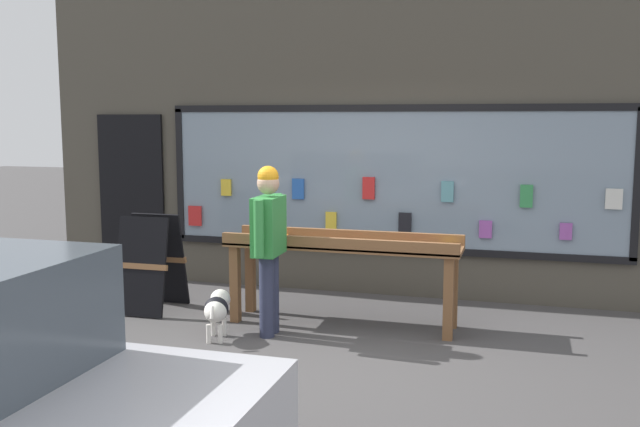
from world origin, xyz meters
TOP-DOWN VIEW (x-y plane):
  - ground_plane at (0.00, 0.00)m, footprint 40.00×40.00m
  - shopfront_facade at (-0.03, 2.39)m, footprint 8.28×0.29m
  - display_table_main at (-0.00, 0.98)m, footprint 2.34×0.57m
  - person_browsing at (-0.59, 0.47)m, footprint 0.23×0.65m
  - small_dog at (-1.02, 0.23)m, footprint 0.31×0.58m
  - sandwich_board_sign at (-2.11, 0.95)m, footprint 0.60×0.67m

SIDE VIEW (x-z plane):
  - ground_plane at x=0.00m, z-range 0.00..0.00m
  - small_dog at x=-1.02m, z-range 0.08..0.50m
  - sandwich_board_sign at x=-2.11m, z-range 0.01..1.03m
  - display_table_main at x=0.00m, z-range 0.27..1.19m
  - person_browsing at x=-0.59m, z-range 0.13..1.74m
  - shopfront_facade at x=-0.03m, z-range -0.03..3.68m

